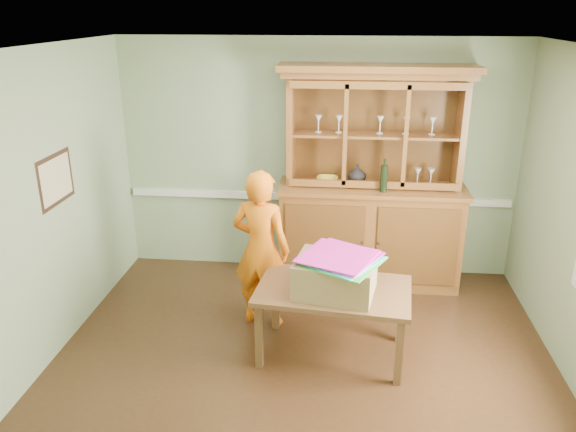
# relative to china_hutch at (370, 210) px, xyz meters

# --- Properties ---
(floor) EXTENTS (4.50, 4.50, 0.00)m
(floor) POSITION_rel_china_hutch_xyz_m (-0.62, -1.72, -0.85)
(floor) COLOR #402614
(floor) RESTS_ON ground
(ceiling) EXTENTS (4.50, 4.50, 0.00)m
(ceiling) POSITION_rel_china_hutch_xyz_m (-0.62, -1.72, 1.85)
(ceiling) COLOR white
(ceiling) RESTS_ON wall_back
(wall_back) EXTENTS (4.50, 0.00, 4.50)m
(wall_back) POSITION_rel_china_hutch_xyz_m (-0.62, 0.28, 0.50)
(wall_back) COLOR gray
(wall_back) RESTS_ON floor
(wall_left) EXTENTS (0.00, 4.00, 4.00)m
(wall_left) POSITION_rel_china_hutch_xyz_m (-2.87, -1.72, 0.50)
(wall_left) COLOR gray
(wall_left) RESTS_ON floor
(wall_front) EXTENTS (4.50, 0.00, 4.50)m
(wall_front) POSITION_rel_china_hutch_xyz_m (-0.62, -3.72, 0.50)
(wall_front) COLOR gray
(wall_front) RESTS_ON floor
(chair_rail) EXTENTS (4.41, 0.05, 0.08)m
(chair_rail) POSITION_rel_china_hutch_xyz_m (-0.62, 0.25, 0.05)
(chair_rail) COLOR silver
(chair_rail) RESTS_ON wall_back
(framed_map) EXTENTS (0.03, 0.60, 0.46)m
(framed_map) POSITION_rel_china_hutch_xyz_m (-2.85, -1.42, 0.70)
(framed_map) COLOR black
(framed_map) RESTS_ON wall_left
(china_hutch) EXTENTS (2.07, 0.68, 2.43)m
(china_hutch) POSITION_rel_china_hutch_xyz_m (0.00, 0.00, 0.00)
(china_hutch) COLOR brown
(china_hutch) RESTS_ON floor
(dining_table) EXTENTS (1.41, 0.93, 0.67)m
(dining_table) POSITION_rel_china_hutch_xyz_m (-0.36, -1.56, -0.26)
(dining_table) COLOR brown
(dining_table) RESTS_ON floor
(cardboard_box) EXTENTS (0.74, 0.63, 0.31)m
(cardboard_box) POSITION_rel_china_hutch_xyz_m (-0.35, -1.63, -0.03)
(cardboard_box) COLOR #967A4D
(cardboard_box) RESTS_ON dining_table
(kite_stack) EXTENTS (0.77, 0.77, 0.04)m
(kite_stack) POSITION_rel_china_hutch_xyz_m (-0.31, -1.64, 0.15)
(kite_stack) COLOR green
(kite_stack) RESTS_ON cardboard_box
(person) EXTENTS (0.65, 0.50, 1.59)m
(person) POSITION_rel_china_hutch_xyz_m (-1.08, -1.07, -0.06)
(person) COLOR orange
(person) RESTS_ON floor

